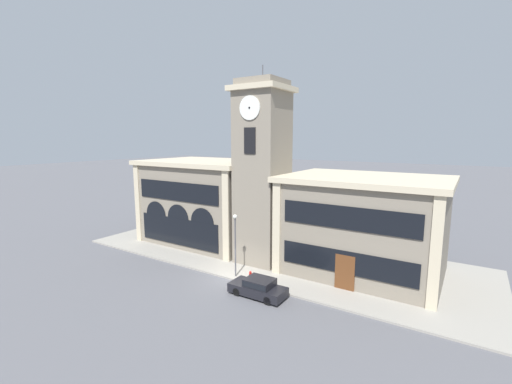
{
  "coord_description": "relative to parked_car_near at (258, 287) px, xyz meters",
  "views": [
    {
      "loc": [
        16.08,
        -21.25,
        11.48
      ],
      "look_at": [
        0.59,
        3.05,
        6.95
      ],
      "focal_mm": 24.0,
      "sensor_mm": 36.0,
      "label": 1
    }
  ],
  "objects": [
    {
      "name": "ground_plane",
      "position": [
        -3.52,
        1.22,
        -0.71
      ],
      "size": [
        300.0,
        300.0,
        0.0
      ],
      "primitive_type": "plane",
      "color": "#56565B"
    },
    {
      "name": "sidewalk_kerb",
      "position": [
        -3.52,
        8.27,
        -0.63
      ],
      "size": [
        38.48,
        14.1,
        0.15
      ],
      "color": "gray",
      "rests_on": "ground_plane"
    },
    {
      "name": "clock_tower",
      "position": [
        -3.52,
        6.26,
        7.61
      ],
      "size": [
        4.7,
        4.7,
        17.74
      ],
      "color": "gray",
      "rests_on": "ground_plane"
    },
    {
      "name": "town_hall_left_wing",
      "position": [
        -12.29,
        8.76,
        3.85
      ],
      "size": [
        13.64,
        9.75,
        9.08
      ],
      "color": "gray",
      "rests_on": "ground_plane"
    },
    {
      "name": "town_hall_right_wing",
      "position": [
        5.05,
        8.76,
        3.49
      ],
      "size": [
        13.23,
        9.75,
        8.35
      ],
      "color": "gray",
      "rests_on": "ground_plane"
    },
    {
      "name": "parked_car_near",
      "position": [
        0.0,
        0.0,
        0.0
      ],
      "size": [
        4.25,
        1.81,
        1.37
      ],
      "rotation": [
        0.0,
        0.0,
        3.15
      ],
      "color": "black",
      "rests_on": "ground_plane"
    },
    {
      "name": "street_lamp",
      "position": [
        -3.37,
        1.81,
        2.93
      ],
      "size": [
        0.36,
        0.36,
        5.24
      ],
      "color": "#4C4C51",
      "rests_on": "sidewalk_kerb"
    },
    {
      "name": "fire_hydrant",
      "position": [
        -1.74,
        1.58,
        -0.14
      ],
      "size": [
        0.22,
        0.22,
        0.87
      ],
      "color": "red",
      "rests_on": "sidewalk_kerb"
    }
  ]
}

